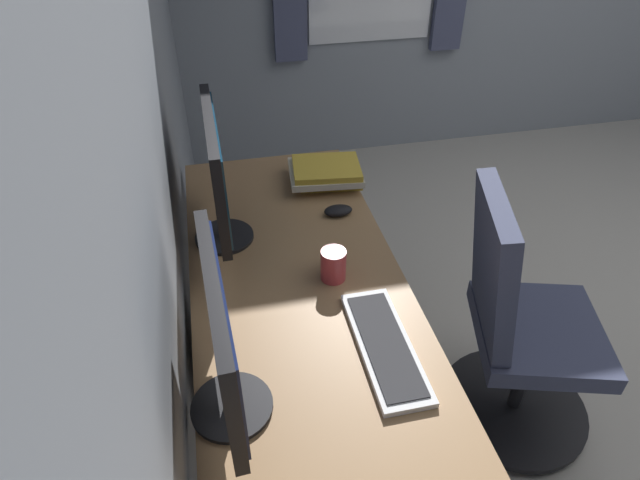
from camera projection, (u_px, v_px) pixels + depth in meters
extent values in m
cube|color=#8C939E|center=(126.00, 114.00, 1.30)|extent=(4.77, 0.10, 2.60)
cube|color=#936D47|center=(304.00, 304.00, 1.61)|extent=(1.81, 0.66, 0.03)
cylinder|color=silver|center=(327.00, 229.00, 2.54)|extent=(0.05, 0.05, 0.70)
cylinder|color=silver|center=(211.00, 244.00, 2.45)|extent=(0.05, 0.05, 0.70)
cube|color=#936D47|center=(298.00, 388.00, 1.82)|extent=(0.40, 0.50, 0.69)
cube|color=silver|center=(370.00, 375.00, 1.86)|extent=(0.37, 0.01, 0.61)
cylinder|color=black|center=(225.00, 237.00, 1.85)|extent=(0.20, 0.20, 0.01)
cylinder|color=black|center=(223.00, 223.00, 1.81)|extent=(0.04, 0.04, 0.10)
cube|color=black|center=(215.00, 167.00, 1.68)|extent=(0.53, 0.03, 0.34)
cube|color=navy|center=(221.00, 166.00, 1.68)|extent=(0.49, 0.01, 0.30)
cylinder|color=black|center=(232.00, 406.00, 1.30)|extent=(0.20, 0.20, 0.01)
cylinder|color=black|center=(230.00, 392.00, 1.27)|extent=(0.04, 0.04, 0.10)
cube|color=black|center=(220.00, 332.00, 1.14)|extent=(0.49, 0.05, 0.31)
cube|color=#19234C|center=(228.00, 331.00, 1.15)|extent=(0.45, 0.03, 0.27)
cube|color=silver|center=(385.00, 346.00, 1.45)|extent=(0.42, 0.14, 0.02)
cube|color=#2D2D30|center=(385.00, 343.00, 1.45)|extent=(0.38, 0.11, 0.00)
ellipsoid|color=black|center=(338.00, 211.00, 1.96)|extent=(0.06, 0.10, 0.03)
cube|color=gold|center=(330.00, 178.00, 2.14)|extent=(0.18, 0.26, 0.03)
cube|color=beige|center=(325.00, 172.00, 2.11)|extent=(0.26, 0.30, 0.03)
cube|color=gold|center=(327.00, 168.00, 2.09)|extent=(0.24, 0.28, 0.02)
cylinder|color=#A53338|center=(333.00, 265.00, 1.66)|extent=(0.08, 0.08, 0.10)
torus|color=#A53338|center=(330.00, 253.00, 1.69)|extent=(0.06, 0.01, 0.06)
cube|color=#383D56|center=(539.00, 333.00, 1.87)|extent=(0.54, 0.53, 0.07)
cube|color=#383D56|center=(494.00, 268.00, 1.70)|extent=(0.42, 0.23, 0.50)
cylinder|color=black|center=(524.00, 373.00, 2.00)|extent=(0.05, 0.05, 0.37)
cylinder|color=black|center=(512.00, 406.00, 2.12)|extent=(0.56, 0.56, 0.03)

